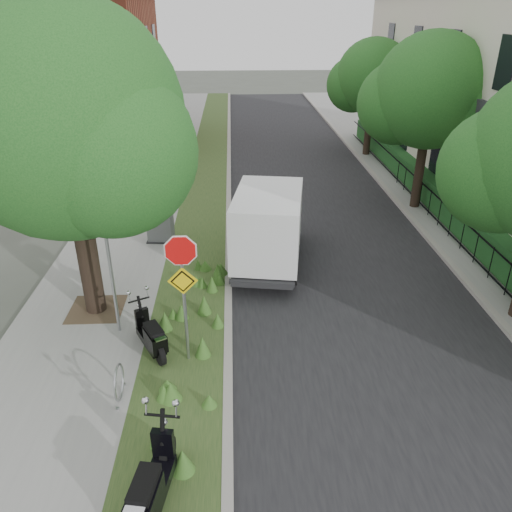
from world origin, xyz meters
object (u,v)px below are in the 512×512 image
(scooter_near, at_px, (153,339))
(scooter_far, at_px, (150,493))
(utility_cabinet, at_px, (160,224))
(sign_assembly, at_px, (182,274))
(box_truck, at_px, (269,223))

(scooter_near, height_order, scooter_far, scooter_far)
(scooter_far, xyz_separation_m, utility_cabinet, (-1.12, 10.43, 0.13))
(sign_assembly, distance_m, utility_cabinet, 6.89)
(sign_assembly, height_order, utility_cabinet, sign_assembly)
(sign_assembly, height_order, box_truck, sign_assembly)
(utility_cabinet, bearing_deg, scooter_near, -84.67)
(sign_assembly, distance_m, box_truck, 5.46)
(utility_cabinet, bearing_deg, sign_assembly, -77.93)
(sign_assembly, height_order, scooter_far, sign_assembly)
(utility_cabinet, bearing_deg, scooter_far, -83.86)
(scooter_near, relative_size, box_truck, 0.32)
(scooter_near, xyz_separation_m, utility_cabinet, (-0.59, 6.32, 0.19))
(box_truck, bearing_deg, sign_assembly, -113.92)
(utility_cabinet, bearing_deg, box_truck, -24.45)
(scooter_near, distance_m, utility_cabinet, 6.35)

